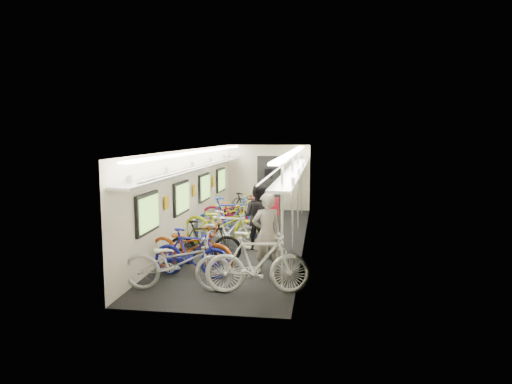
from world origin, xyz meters
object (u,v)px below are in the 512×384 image
(backpack, at_px, (272,207))
(bicycle_0, at_px, (177,262))
(bicycle_1, at_px, (191,253))
(passenger_near, at_px, (267,234))
(passenger_mid, at_px, (258,216))

(backpack, bearing_deg, bicycle_0, -124.70)
(bicycle_0, xyz_separation_m, bicycle_1, (0.03, 0.79, -0.04))
(bicycle_0, xyz_separation_m, backpack, (1.51, 1.77, 0.76))
(passenger_near, bearing_deg, bicycle_1, -10.45)
(passenger_mid, xyz_separation_m, backpack, (0.50, -1.41, 0.48))
(backpack, bearing_deg, bicycle_1, -140.67)
(bicycle_1, bearing_deg, passenger_near, -65.22)
(bicycle_0, xyz_separation_m, passenger_mid, (1.01, 3.18, 0.28))
(passenger_near, distance_m, backpack, 0.72)
(bicycle_0, distance_m, backpack, 2.45)
(passenger_near, distance_m, passenger_mid, 2.02)
(bicycle_1, relative_size, backpack, 4.24)
(bicycle_1, height_order, passenger_mid, passenger_mid)
(passenger_near, relative_size, backpack, 4.34)
(bicycle_1, distance_m, backpack, 1.95)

